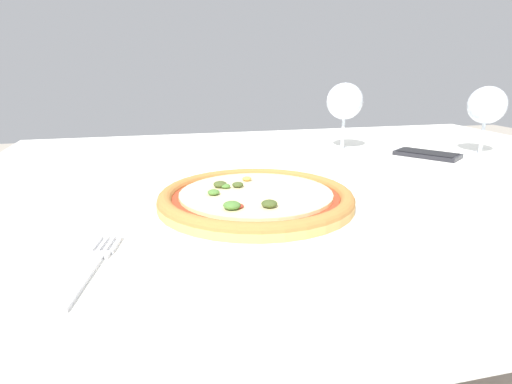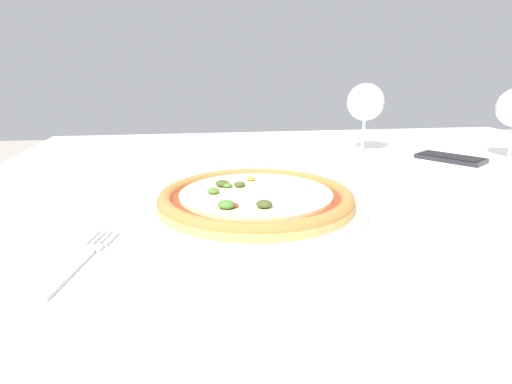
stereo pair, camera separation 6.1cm
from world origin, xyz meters
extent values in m
cube|color=brown|center=(0.00, 0.00, 0.71)|extent=(1.35, 1.05, 0.04)
cube|color=silver|center=(0.00, 0.00, 0.73)|extent=(1.45, 1.15, 0.01)
cylinder|color=brown|center=(-0.61, 0.46, 0.35)|extent=(0.06, 0.06, 0.69)
cylinder|color=brown|center=(0.61, 0.46, 0.35)|extent=(0.06, 0.06, 0.69)
cylinder|color=white|center=(-0.21, -0.19, 0.74)|extent=(0.33, 0.33, 0.01)
cylinder|color=tan|center=(-0.21, -0.19, 0.75)|extent=(0.29, 0.29, 0.01)
torus|color=#B27538|center=(-0.21, -0.19, 0.76)|extent=(0.29, 0.29, 0.02)
cylinder|color=#BC381E|center=(-0.21, -0.19, 0.76)|extent=(0.25, 0.25, 0.00)
cylinder|color=beige|center=(-0.21, -0.19, 0.76)|extent=(0.23, 0.23, 0.00)
ellipsoid|color=#4C7A33|center=(-0.25, -0.16, 0.77)|extent=(0.01, 0.01, 0.01)
ellipsoid|color=#425123|center=(-0.25, -0.15, 0.77)|extent=(0.02, 0.02, 0.01)
ellipsoid|color=#4C7A33|center=(-0.27, -0.19, 0.77)|extent=(0.02, 0.02, 0.01)
ellipsoid|color=#425123|center=(-0.23, -0.16, 0.77)|extent=(0.02, 0.02, 0.01)
ellipsoid|color=#4C7A33|center=(-0.26, -0.26, 0.77)|extent=(0.02, 0.02, 0.01)
ellipsoid|color=#A83323|center=(-0.25, -0.26, 0.77)|extent=(0.01, 0.01, 0.01)
ellipsoid|color=#BC9342|center=(-0.21, -0.13, 0.77)|extent=(0.01, 0.01, 0.01)
ellipsoid|color=#425123|center=(-0.21, -0.26, 0.77)|extent=(0.02, 0.02, 0.01)
cube|color=silver|center=(-0.43, -0.37, 0.74)|extent=(0.03, 0.11, 0.00)
cube|color=silver|center=(-0.42, -0.30, 0.74)|extent=(0.03, 0.02, 0.00)
cube|color=silver|center=(-0.43, -0.27, 0.74)|extent=(0.01, 0.05, 0.00)
cube|color=silver|center=(-0.42, -0.28, 0.74)|extent=(0.01, 0.05, 0.00)
cube|color=silver|center=(-0.41, -0.28, 0.74)|extent=(0.01, 0.05, 0.00)
cube|color=silver|center=(-0.40, -0.28, 0.74)|extent=(0.01, 0.05, 0.00)
cylinder|color=silver|center=(0.42, 0.08, 0.74)|extent=(0.06, 0.06, 0.00)
cylinder|color=silver|center=(0.42, 0.08, 0.78)|extent=(0.01, 0.01, 0.08)
cylinder|color=silver|center=(0.12, 0.21, 0.74)|extent=(0.06, 0.06, 0.00)
cylinder|color=silver|center=(0.12, 0.21, 0.78)|extent=(0.01, 0.01, 0.08)
sphere|color=silver|center=(0.12, 0.21, 0.86)|extent=(0.09, 0.09, 0.09)
cube|color=#232328|center=(0.29, 0.09, 0.74)|extent=(0.14, 0.16, 0.01)
cube|color=black|center=(0.29, 0.09, 0.75)|extent=(0.13, 0.14, 0.00)
camera|label=1|loc=(-0.35, -0.79, 0.95)|focal=30.00mm
camera|label=2|loc=(-0.29, -0.80, 0.95)|focal=30.00mm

